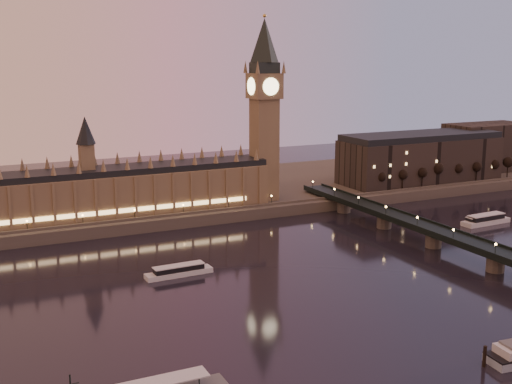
% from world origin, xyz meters
% --- Properties ---
extents(ground, '(700.00, 700.00, 0.00)m').
position_xyz_m(ground, '(0.00, 0.00, 0.00)').
color(ground, black).
rests_on(ground, ground).
extents(far_embankment, '(560.00, 130.00, 6.00)m').
position_xyz_m(far_embankment, '(30.00, 165.00, 3.00)').
color(far_embankment, '#423D35').
rests_on(far_embankment, ground).
extents(palace_of_westminster, '(180.00, 26.62, 52.00)m').
position_xyz_m(palace_of_westminster, '(-40.12, 120.99, 21.71)').
color(palace_of_westminster, brown).
rests_on(palace_of_westminster, ground).
extents(big_ben, '(17.68, 17.68, 104.00)m').
position_xyz_m(big_ben, '(53.99, 120.99, 63.95)').
color(big_ben, brown).
rests_on(big_ben, ground).
extents(westminster_bridge, '(13.20, 260.00, 15.30)m').
position_xyz_m(westminster_bridge, '(91.61, 0.00, 5.52)').
color(westminster_bridge, black).
rests_on(westminster_bridge, ground).
extents(city_block, '(155.00, 45.00, 34.00)m').
position_xyz_m(city_block, '(194.94, 130.93, 22.24)').
color(city_block, black).
rests_on(city_block, ground).
extents(bare_tree_0, '(6.42, 6.42, 13.06)m').
position_xyz_m(bare_tree_0, '(127.54, 109.00, 15.76)').
color(bare_tree_0, black).
rests_on(bare_tree_0, ground).
extents(bare_tree_1, '(6.42, 6.42, 13.06)m').
position_xyz_m(bare_tree_1, '(142.72, 109.00, 15.76)').
color(bare_tree_1, black).
rests_on(bare_tree_1, ground).
extents(bare_tree_2, '(6.42, 6.42, 13.06)m').
position_xyz_m(bare_tree_2, '(157.89, 109.00, 15.76)').
color(bare_tree_2, black).
rests_on(bare_tree_2, ground).
extents(bare_tree_3, '(6.42, 6.42, 13.06)m').
position_xyz_m(bare_tree_3, '(173.07, 109.00, 15.76)').
color(bare_tree_3, black).
rests_on(bare_tree_3, ground).
extents(bare_tree_4, '(6.42, 6.42, 13.06)m').
position_xyz_m(bare_tree_4, '(188.24, 109.00, 15.76)').
color(bare_tree_4, black).
rests_on(bare_tree_4, ground).
extents(bare_tree_5, '(6.42, 6.42, 13.06)m').
position_xyz_m(bare_tree_5, '(203.42, 109.00, 15.76)').
color(bare_tree_5, black).
rests_on(bare_tree_5, ground).
extents(bare_tree_6, '(6.42, 6.42, 13.06)m').
position_xyz_m(bare_tree_6, '(218.60, 109.00, 15.76)').
color(bare_tree_6, black).
rests_on(bare_tree_6, ground).
extents(bare_tree_7, '(6.42, 6.42, 13.06)m').
position_xyz_m(bare_tree_7, '(233.77, 109.00, 15.76)').
color(bare_tree_7, black).
rests_on(bare_tree_7, ground).
extents(cruise_boat_a, '(27.96, 6.98, 4.44)m').
position_xyz_m(cruise_boat_a, '(-28.04, 32.31, 1.96)').
color(cruise_boat_a, silver).
rests_on(cruise_boat_a, ground).
extents(cruise_boat_b, '(29.41, 8.80, 5.37)m').
position_xyz_m(cruise_boat_b, '(145.72, 40.23, 2.36)').
color(cruise_boat_b, silver).
rests_on(cruise_boat_b, ground).
extents(cruise_boat_c, '(22.14, 6.43, 4.40)m').
position_xyz_m(cruise_boat_c, '(142.62, 41.29, 1.94)').
color(cruise_boat_c, silver).
rests_on(cruise_boat_c, ground).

